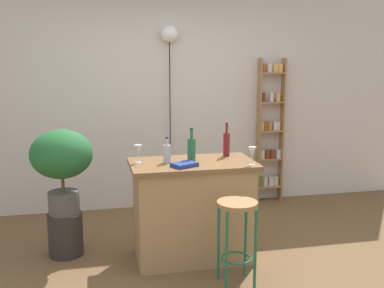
{
  "coord_description": "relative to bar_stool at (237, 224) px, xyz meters",
  "views": [
    {
      "loc": [
        -0.9,
        -3.76,
        1.88
      ],
      "look_at": [
        0.05,
        0.55,
        1.04
      ],
      "focal_mm": 43.65,
      "sensor_mm": 36.0,
      "label": 1
    }
  ],
  "objects": [
    {
      "name": "pendant_globe_light",
      "position": [
        -0.18,
        2.14,
        1.57
      ],
      "size": [
        0.2,
        0.2,
        2.24
      ],
      "color": "black",
      "rests_on": "ground"
    },
    {
      "name": "kitchen_counter",
      "position": [
        -0.24,
        0.6,
        -0.06
      ],
      "size": [
        1.14,
        0.65,
        0.92
      ],
      "color": "#A87F51",
      "rests_on": "ground"
    },
    {
      "name": "ground",
      "position": [
        -0.24,
        0.3,
        -0.53
      ],
      "size": [
        12.0,
        12.0,
        0.0
      ],
      "primitive_type": "plane",
      "color": "brown"
    },
    {
      "name": "bottle_sauce_amber",
      "position": [
        -0.47,
        0.62,
        0.48
      ],
      "size": [
        0.07,
        0.07,
        0.24
      ],
      "color": "#B2B2B7",
      "rests_on": "kitchen_counter"
    },
    {
      "name": "wine_glass_left",
      "position": [
        -0.73,
        0.68,
        0.51
      ],
      "size": [
        0.07,
        0.07,
        0.16
      ],
      "color": "silver",
      "rests_on": "kitchen_counter"
    },
    {
      "name": "plant_stool",
      "position": [
        -1.41,
        0.91,
        -0.32
      ],
      "size": [
        0.33,
        0.33,
        0.41
      ],
      "primitive_type": "cylinder",
      "color": "#2D2823",
      "rests_on": "ground"
    },
    {
      "name": "bar_stool",
      "position": [
        0.0,
        0.0,
        0.0
      ],
      "size": [
        0.33,
        0.33,
        0.72
      ],
      "color": "#196642",
      "rests_on": "ground"
    },
    {
      "name": "back_wall",
      "position": [
        -0.24,
        2.25,
        0.87
      ],
      "size": [
        6.4,
        0.1,
        2.8
      ],
      "primitive_type": "cube",
      "color": "beige",
      "rests_on": "ground"
    },
    {
      "name": "bottle_spirits_clear",
      "position": [
        -0.25,
        0.61,
        0.51
      ],
      "size": [
        0.07,
        0.07,
        0.31
      ],
      "color": "#236638",
      "rests_on": "kitchen_counter"
    },
    {
      "name": "cookbook",
      "position": [
        -0.35,
        0.44,
        0.41
      ],
      "size": [
        0.25,
        0.23,
        0.03
      ],
      "primitive_type": "cube",
      "rotation": [
        0.0,
        0.0,
        0.46
      ],
      "color": "navy",
      "rests_on": "kitchen_counter"
    },
    {
      "name": "wine_glass_center",
      "position": [
        0.25,
        0.37,
        0.51
      ],
      "size": [
        0.07,
        0.07,
        0.16
      ],
      "color": "silver",
      "rests_on": "kitchen_counter"
    },
    {
      "name": "potted_plant",
      "position": [
        -1.41,
        0.91,
        0.4
      ],
      "size": [
        0.57,
        0.52,
        0.8
      ],
      "color": "#514C47",
      "rests_on": "plant_stool"
    },
    {
      "name": "spice_shelf",
      "position": [
        1.12,
        2.12,
        0.39
      ],
      "size": [
        0.34,
        0.13,
        1.85
      ],
      "color": "#9E7042",
      "rests_on": "ground"
    },
    {
      "name": "bottle_wine_red",
      "position": [
        0.14,
        0.78,
        0.52
      ],
      "size": [
        0.06,
        0.06,
        0.32
      ],
      "color": "maroon",
      "rests_on": "kitchen_counter"
    }
  ]
}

